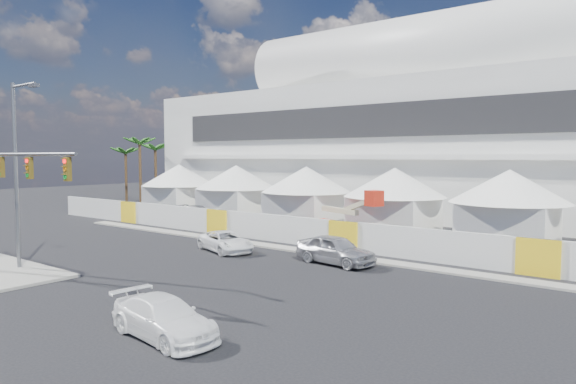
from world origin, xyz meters
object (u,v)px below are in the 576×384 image
Objects in this scene: pickup_curb at (226,241)px; pickup_near at (164,318)px; lot_car_c at (198,213)px; sedan_silver at (335,250)px; boom_lift at (337,224)px; streetlight_median at (18,162)px.

pickup_curb is 16.24m from pickup_near.
lot_car_c is at bearing 72.52° from pickup_curb.
sedan_silver is at bearing -63.13° from pickup_curb.
pickup_curb is at bearing -85.05° from boom_lift.
sedan_silver is 9.99m from boom_lift.
sedan_silver is at bearing -37.83° from boom_lift.
streetlight_median is 1.26× the size of boom_lift.
streetlight_median is at bearing -159.77° from lot_car_c.
boom_lift is at bearing 39.11° from sedan_silver.
boom_lift is (-5.24, 8.50, 0.20)m from sedan_silver.
streetlight_median is (9.10, -21.33, 5.29)m from lot_car_c.
sedan_silver is 1.01× the size of lot_car_c.
streetlight_median reaches higher than lot_car_c.
sedan_silver reaches higher than pickup_near.
streetlight_median reaches higher than pickup_curb.
sedan_silver reaches higher than lot_car_c.
boom_lift is (2.68, 9.63, 0.39)m from pickup_curb.
streetlight_median is (-4.99, -11.01, 5.33)m from pickup_curb.
boom_lift reaches higher than sedan_silver.
pickup_near is 23.68m from boom_lift.
pickup_curb is (-7.92, -1.13, -0.18)m from sedan_silver.
boom_lift reaches higher than pickup_curb.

